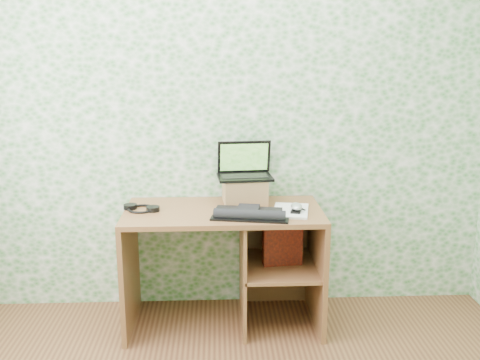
{
  "coord_description": "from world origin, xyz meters",
  "views": [
    {
      "loc": [
        -0.03,
        -1.67,
        1.7
      ],
      "look_at": [
        0.1,
        1.39,
        0.95
      ],
      "focal_mm": 40.0,
      "sensor_mm": 36.0,
      "label": 1
    }
  ],
  "objects_px": {
    "notepad": "(291,211)",
    "riser": "(245,191)",
    "laptop": "(244,169)",
    "desk": "(236,249)",
    "keyboard": "(249,213)"
  },
  "relations": [
    {
      "from": "desk",
      "to": "laptop",
      "type": "relative_size",
      "value": 3.37
    },
    {
      "from": "notepad",
      "to": "riser",
      "type": "bearing_deg",
      "value": 153.63
    },
    {
      "from": "laptop",
      "to": "keyboard",
      "type": "distance_m",
      "value": 0.38
    },
    {
      "from": "riser",
      "to": "desk",
      "type": "bearing_deg",
      "value": -117.42
    },
    {
      "from": "keyboard",
      "to": "notepad",
      "type": "distance_m",
      "value": 0.27
    },
    {
      "from": "riser",
      "to": "notepad",
      "type": "height_order",
      "value": "riser"
    },
    {
      "from": "laptop",
      "to": "keyboard",
      "type": "height_order",
      "value": "laptop"
    },
    {
      "from": "keyboard",
      "to": "desk",
      "type": "bearing_deg",
      "value": 121.46
    },
    {
      "from": "desk",
      "to": "notepad",
      "type": "distance_m",
      "value": 0.44
    },
    {
      "from": "desk",
      "to": "laptop",
      "type": "height_order",
      "value": "laptop"
    },
    {
      "from": "keyboard",
      "to": "laptop",
      "type": "bearing_deg",
      "value": 101.89
    },
    {
      "from": "desk",
      "to": "laptop",
      "type": "bearing_deg",
      "value": 68.45
    },
    {
      "from": "keyboard",
      "to": "notepad",
      "type": "xyz_separation_m",
      "value": [
        0.26,
        0.09,
        -0.01
      ]
    },
    {
      "from": "riser",
      "to": "notepad",
      "type": "xyz_separation_m",
      "value": [
        0.27,
        -0.2,
        -0.07
      ]
    },
    {
      "from": "laptop",
      "to": "notepad",
      "type": "height_order",
      "value": "laptop"
    }
  ]
}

